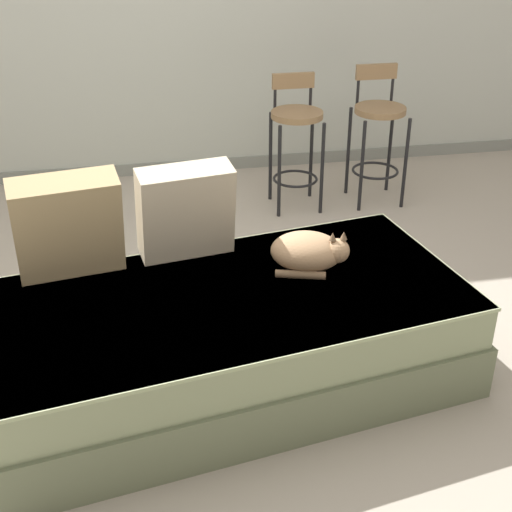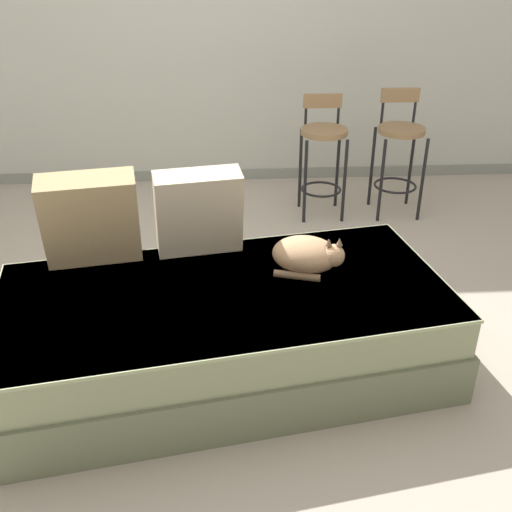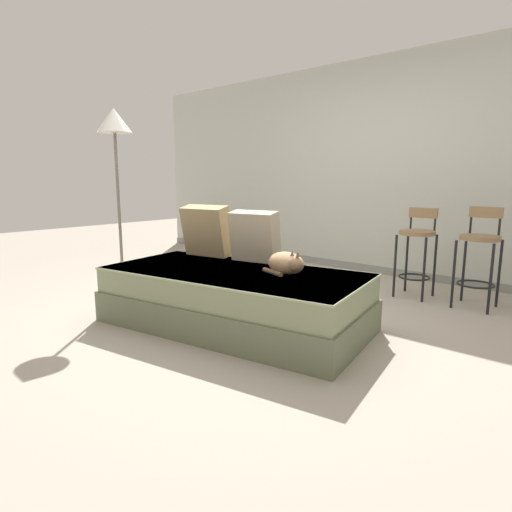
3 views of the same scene
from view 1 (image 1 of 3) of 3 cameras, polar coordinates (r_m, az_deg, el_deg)
The scene contains 8 objects.
ground_plane at distance 3.59m, azimuth -3.25°, elevation -6.07°, with size 16.00×16.00×0.00m, color #A89E8E.
wall_baseboard_trim at distance 5.52m, azimuth -6.33°, elevation 7.12°, with size 8.00×0.02×0.09m, color gray.
couch at distance 3.13m, azimuth -2.38°, elevation -6.64°, with size 2.23×1.35×0.46m.
throw_pillow_corner at distance 3.16m, azimuth -14.83°, elevation 2.35°, with size 0.49×0.32×0.47m.
throw_pillow_middle at distance 3.24m, azimuth -5.66°, elevation 3.57°, with size 0.46×0.28×0.44m.
cat at distance 3.17m, azimuth 4.28°, elevation 0.36°, with size 0.37×0.32×0.20m.
bar_stool_near_window at distance 4.76m, azimuth 3.22°, elevation 9.90°, with size 0.34×0.34×0.88m.
bar_stool_by_doorway at distance 4.92m, azimuth 9.74°, elevation 10.17°, with size 0.34×0.34×0.92m.
Camera 1 is at (-0.34, -2.95, 2.03)m, focal length 50.00 mm.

